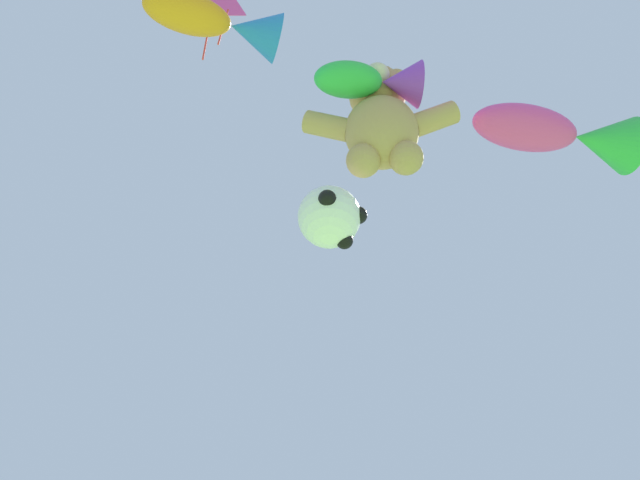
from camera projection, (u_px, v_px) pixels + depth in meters
name	position (u px, v px, depth m)	size (l,w,h in m)	color
teddy_bear_kite	(380.00, 119.00, 8.82)	(2.23, 0.98, 2.26)	tan
soccer_ball_kite	(330.00, 217.00, 7.96)	(0.90, 0.89, 0.82)	white
fish_kite_magenta	(564.00, 135.00, 9.10)	(2.59, 1.44, 0.88)	#E53F9E
fish_kite_emerald	(374.00, 81.00, 8.74)	(1.57, 0.83, 0.68)	green
fish_kite_tangerine	(221.00, 23.00, 8.39)	(1.94, 1.26, 0.70)	orange
diamond_kite	(221.00, 6.00, 11.14)	(0.77, 0.64, 2.42)	#E53F9E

